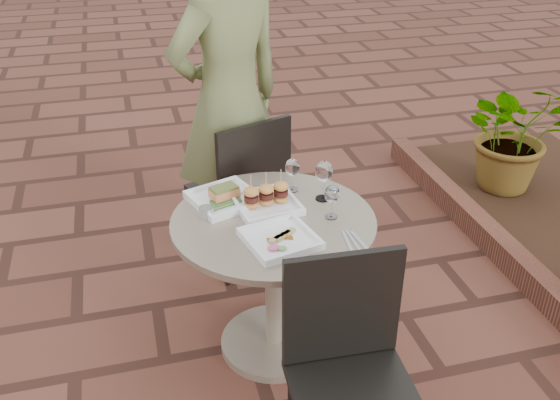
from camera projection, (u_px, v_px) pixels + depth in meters
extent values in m
plane|color=brown|center=(250.00, 344.00, 3.08)|extent=(60.00, 60.00, 0.00)
cylinder|color=gray|center=(274.00, 342.00, 3.07)|extent=(0.52, 0.52, 0.04)
cylinder|color=gray|center=(274.00, 288.00, 2.91)|extent=(0.08, 0.08, 0.70)
cylinder|color=gray|center=(273.00, 222.00, 2.73)|extent=(0.90, 0.90, 0.03)
cube|color=black|center=(237.00, 192.00, 3.51)|extent=(0.56, 0.56, 0.03)
cube|color=black|center=(255.00, 165.00, 3.24)|extent=(0.42, 0.18, 0.46)
cylinder|color=black|center=(248.00, 204.00, 3.85)|extent=(0.02, 0.02, 0.44)
cylinder|color=black|center=(194.00, 222.00, 3.67)|extent=(0.02, 0.02, 0.44)
cylinder|color=black|center=(283.00, 231.00, 3.58)|extent=(0.02, 0.02, 0.44)
cylinder|color=black|center=(226.00, 252.00, 3.39)|extent=(0.02, 0.02, 0.44)
cube|color=black|center=(355.00, 397.00, 2.20)|extent=(0.46, 0.46, 0.03)
cube|color=black|center=(342.00, 306.00, 2.25)|extent=(0.44, 0.05, 0.46)
cylinder|color=black|center=(382.00, 395.00, 2.51)|extent=(0.02, 0.02, 0.44)
imported|color=#606939|center=(229.00, 102.00, 3.30)|extent=(0.83, 0.70, 1.93)
cube|color=white|center=(225.00, 200.00, 2.85)|extent=(0.36, 0.36, 0.01)
cube|color=#E78551|center=(224.00, 193.00, 2.83)|extent=(0.14, 0.12, 0.04)
cube|color=#525E2A|center=(224.00, 188.00, 2.81)|extent=(0.14, 0.11, 0.01)
cube|color=white|center=(266.00, 206.00, 2.80)|extent=(0.30, 0.30, 0.01)
cube|color=white|center=(280.00, 241.00, 2.56)|extent=(0.33, 0.33, 0.01)
ellipsoid|color=#E15C8D|center=(274.00, 247.00, 2.48)|extent=(0.05, 0.04, 0.02)
cylinder|color=white|center=(331.00, 217.00, 2.73)|extent=(0.06, 0.06, 0.00)
cylinder|color=white|center=(331.00, 209.00, 2.71)|extent=(0.01, 0.01, 0.07)
ellipsoid|color=white|center=(332.00, 194.00, 2.67)|extent=(0.07, 0.07, 0.08)
cylinder|color=white|center=(332.00, 195.00, 2.68)|extent=(0.05, 0.05, 0.04)
cylinder|color=white|center=(292.00, 190.00, 2.94)|extent=(0.06, 0.06, 0.00)
cylinder|color=white|center=(292.00, 183.00, 2.93)|extent=(0.01, 0.01, 0.07)
ellipsoid|color=white|center=(292.00, 167.00, 2.89)|extent=(0.07, 0.07, 0.09)
cylinder|color=white|center=(323.00, 198.00, 2.87)|extent=(0.07, 0.07, 0.00)
cylinder|color=white|center=(323.00, 190.00, 2.85)|extent=(0.01, 0.01, 0.09)
ellipsoid|color=white|center=(324.00, 172.00, 2.80)|extent=(0.08, 0.08, 0.10)
cylinder|color=silver|center=(206.00, 212.00, 2.72)|extent=(0.08, 0.08, 0.05)
cube|color=brown|center=(505.00, 252.00, 3.65)|extent=(0.12, 3.00, 0.15)
imported|color=#33662D|center=(515.00, 133.00, 4.20)|extent=(0.82, 0.74, 0.80)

